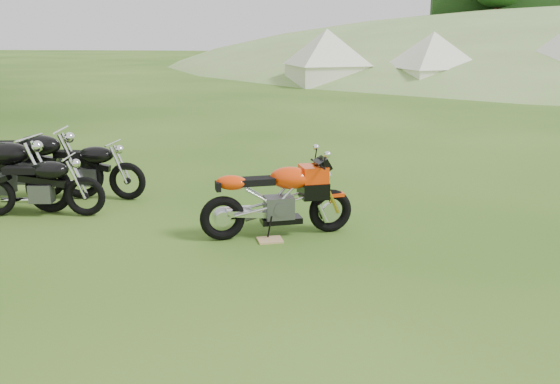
# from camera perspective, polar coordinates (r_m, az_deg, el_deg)

# --- Properties ---
(ground) EXTENTS (120.00, 120.00, 0.00)m
(ground) POSITION_cam_1_polar(r_m,az_deg,el_deg) (6.17, 2.91, -8.07)
(ground) COLOR #224E10
(ground) RESTS_ON ground
(sport_motorcycle) EXTENTS (1.79, 0.99, 1.05)m
(sport_motorcycle) POSITION_cam_1_polar(r_m,az_deg,el_deg) (7.29, -0.24, -0.09)
(sport_motorcycle) COLOR #EE3A08
(sport_motorcycle) RESTS_ON ground
(plywood_board) EXTENTS (0.34, 0.30, 0.02)m
(plywood_board) POSITION_cam_1_polar(r_m,az_deg,el_deg) (7.25, -0.92, -4.41)
(plywood_board) COLOR tan
(plywood_board) RESTS_ON ground
(vintage_moto_a) EXTENTS (2.12, 0.77, 1.09)m
(vintage_moto_a) POSITION_cam_1_polar(r_m,az_deg,el_deg) (9.56, -22.16, 2.55)
(vintage_moto_a) COLOR black
(vintage_moto_a) RESTS_ON ground
(vintage_moto_c) EXTENTS (1.66, 0.55, 0.86)m
(vintage_moto_c) POSITION_cam_1_polar(r_m,az_deg,el_deg) (8.65, -21.15, 0.67)
(vintage_moto_c) COLOR black
(vintage_moto_c) RESTS_ON ground
(vintage_moto_d) EXTENTS (1.71, 0.47, 0.89)m
(vintage_moto_d) POSITION_cam_1_polar(r_m,az_deg,el_deg) (9.35, -17.29, 2.11)
(vintage_moto_d) COLOR black
(vintage_moto_d) RESTS_ON ground
(tent_left) EXTENTS (3.69, 3.69, 2.45)m
(tent_left) POSITION_cam_1_polar(r_m,az_deg,el_deg) (26.94, 4.29, 12.31)
(tent_left) COLOR white
(tent_left) RESTS_ON ground
(tent_mid) EXTENTS (3.63, 3.63, 2.38)m
(tent_mid) POSITION_cam_1_polar(r_m,az_deg,el_deg) (26.12, 13.80, 11.78)
(tent_mid) COLOR white
(tent_mid) RESTS_ON ground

